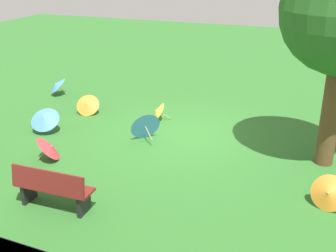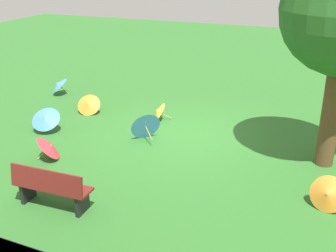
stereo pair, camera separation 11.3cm
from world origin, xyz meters
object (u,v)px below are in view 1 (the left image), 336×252
Objects in this scene: parasol_orange_0 at (329,193)px; parasol_blue_2 at (44,118)px; parasol_orange_1 at (87,105)px; parasol_blue_0 at (57,85)px; parasol_blue_1 at (144,125)px; parasol_yellow_1 at (157,111)px; parasol_red_0 at (50,147)px; park_bench at (52,188)px.

parasol_blue_2 is (7.56, -1.21, 0.06)m from parasol_orange_0.
parasol_orange_1 is 0.91× the size of parasol_blue_0.
parasol_yellow_1 is at bearing -81.59° from parasol_blue_1.
parasol_blue_1 reaches higher than parasol_yellow_1.
parasol_blue_1 is at bearing 155.68° from parasol_orange_1.
parasol_blue_1 reaches higher than parasol_red_0.
parasol_blue_1 is 2.86m from parasol_blue_2.
parasol_blue_1 is at bearing -129.39° from parasol_red_0.
parasol_red_0 reaches higher than parasol_orange_1.
parasol_blue_2 reaches higher than parasol_yellow_1.
parasol_blue_1 is (-2.47, 1.12, 0.11)m from parasol_orange_1.
parasol_blue_2 is (2.52, -3.15, -0.04)m from park_bench.
park_bench is at bearing 114.24° from parasol_orange_1.
parasol_orange_1 is at bearing 147.80° from parasol_blue_0.
park_bench is at bearing 128.69° from parasol_blue_2.
parasol_yellow_1 is (4.98, -3.25, -0.08)m from parasol_orange_0.
parasol_red_0 is 2.58m from parasol_blue_1.
parasol_blue_0 reaches higher than parasol_red_0.
parasol_blue_0 is 5.10m from parasol_blue_1.
parasol_blue_2 reaches higher than parasol_red_0.
parasol_blue_0 is (2.87, -4.39, 0.06)m from parasol_red_0.
parasol_blue_1 is 1.44m from parasol_yellow_1.
parasol_orange_0 is 7.82m from parasol_orange_1.
parasol_orange_1 is 0.92× the size of parasol_blue_1.
parasol_orange_0 is at bearing 157.86° from parasol_orange_1.
parasol_blue_1 is 0.95× the size of parasol_blue_2.
parasol_orange_0 is 0.90× the size of parasol_blue_0.
park_bench is 5.36m from parasol_orange_1.
parasol_orange_0 is at bearing 159.01° from parasol_blue_1.
park_bench is 5.40m from parasol_orange_0.
parasol_blue_2 is (1.16, -1.37, 0.10)m from parasol_red_0.
parasol_yellow_1 is (-0.06, -5.18, -0.18)m from park_bench.
parasol_orange_1 is at bearing -22.14° from parasol_orange_0.
parasol_blue_0 is (2.03, -1.28, 0.08)m from parasol_orange_1.
parasol_blue_1 is (-0.27, -3.77, -0.05)m from park_bench.
parasol_red_0 is 3.22m from parasol_orange_1.
parasol_orange_0 is 0.99× the size of parasol_orange_1.
parasol_orange_1 is at bearing -74.93° from parasol_red_0.
parasol_blue_2 is at bearing 38.26° from parasol_yellow_1.
parasol_blue_1 is (-4.50, 2.40, 0.03)m from parasol_blue_0.
parasol_orange_1 is at bearing -24.32° from parasol_blue_1.
parasol_blue_1 is at bearing -20.99° from parasol_orange_0.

